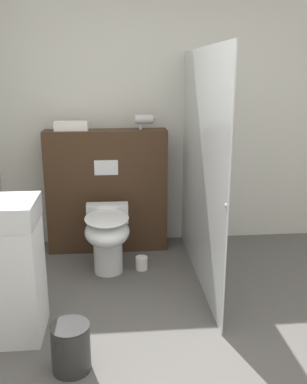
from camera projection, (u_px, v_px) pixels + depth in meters
The scene contains 8 objects.
wall_back at pixel (146, 120), 4.24m from camera, with size 8.00×0.06×2.50m.
partition_panel at pixel (107, 191), 4.16m from camera, with size 1.16×0.25×1.19m.
shower_glass at pixel (201, 169), 3.48m from camera, with size 0.04×1.77×1.90m.
toilet at pixel (107, 235), 3.69m from camera, with size 0.38×0.60×0.57m.
hair_drier at pixel (145, 119), 4.01m from camera, with size 0.20×0.09×0.14m.
folded_towel at pixel (71, 126), 3.95m from camera, with size 0.31×0.13×0.08m.
spare_toilet_roll at pixel (142, 263), 3.84m from camera, with size 0.11×0.11×0.12m.
waste_bin at pixel (71, 347), 2.53m from camera, with size 0.24×0.24×0.30m.
Camera 1 is at (-0.31, -1.98, 1.73)m, focal length 40.00 mm.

